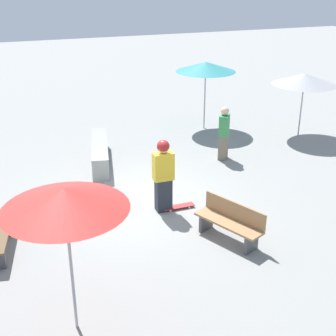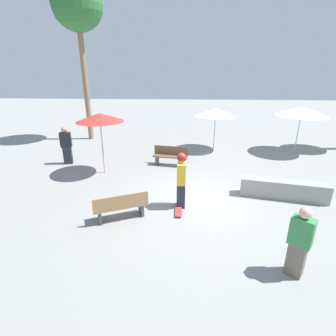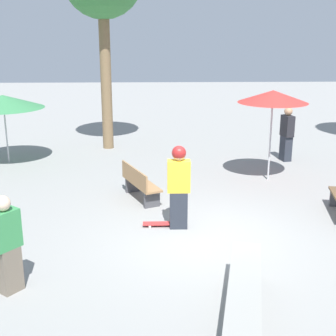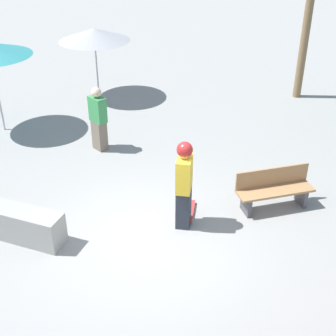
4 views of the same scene
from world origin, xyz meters
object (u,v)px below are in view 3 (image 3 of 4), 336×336
(shade_umbrella_green, at_px, (3,102))
(shade_umbrella_red, at_px, (273,97))
(bench_near, at_px, (140,183))
(bystander_far, at_px, (287,134))
(concrete_ledge, at_px, (244,305))
(bystander_watching, at_px, (7,245))
(skater_main, at_px, (179,184))
(skateboard, at_px, (161,224))

(shade_umbrella_green, height_order, shade_umbrella_red, shade_umbrella_red)
(bench_near, bearing_deg, bystander_far, 103.37)
(bench_near, distance_m, shade_umbrella_green, 5.84)
(concrete_ledge, height_order, bystander_watching, bystander_watching)
(bench_near, relative_size, shade_umbrella_green, 0.65)
(bench_near, bearing_deg, shade_umbrella_green, -153.58)
(skater_main, bearing_deg, concrete_ledge, 102.75)
(bench_near, xyz_separation_m, bystander_far, (-4.67, -3.55, 0.45))
(bystander_watching, bearing_deg, shade_umbrella_green, -125.21)
(shade_umbrella_red, xyz_separation_m, bystander_watching, (5.62, 5.79, -1.55))
(skater_main, relative_size, bystander_far, 1.03)
(skater_main, height_order, shade_umbrella_green, shade_umbrella_green)
(shade_umbrella_red, height_order, bystander_far, shade_umbrella_red)
(shade_umbrella_green, relative_size, bystander_far, 1.43)
(skateboard, distance_m, bystander_watching, 3.66)
(skateboard, relative_size, shade_umbrella_green, 0.32)
(concrete_ledge, distance_m, shade_umbrella_green, 10.83)
(concrete_ledge, bearing_deg, bystander_watching, -15.81)
(skater_main, xyz_separation_m, bystander_watching, (2.88, 2.49, -0.15))
(skater_main, height_order, bystander_watching, skater_main)
(bench_near, height_order, shade_umbrella_red, shade_umbrella_red)
(shade_umbrella_green, xyz_separation_m, bystander_watching, (-2.34, 7.86, -1.14))
(bench_near, xyz_separation_m, shade_umbrella_red, (-3.63, -1.53, 1.95))
(shade_umbrella_red, bearing_deg, concrete_ledge, 73.75)
(shade_umbrella_green, bearing_deg, bench_near, 140.28)
(skater_main, distance_m, bench_near, 2.05)
(concrete_ledge, distance_m, bench_near, 5.53)
(concrete_ledge, bearing_deg, skateboard, -72.56)
(bench_near, distance_m, bystander_watching, 4.72)
(skateboard, bearing_deg, shade_umbrella_green, -47.84)
(bench_near, distance_m, bystander_far, 5.88)
(shade_umbrella_red, xyz_separation_m, bystander_far, (-1.04, -2.01, -1.50))
(concrete_ledge, distance_m, shade_umbrella_red, 7.39)
(bench_near, bearing_deg, skater_main, 2.84)
(skateboard, distance_m, shade_umbrella_red, 5.05)
(concrete_ledge, height_order, shade_umbrella_green, shade_umbrella_green)
(skater_main, relative_size, bench_near, 1.11)
(skater_main, height_order, shade_umbrella_red, shade_umbrella_red)
(shade_umbrella_red, bearing_deg, skater_main, 50.26)
(skateboard, bearing_deg, shade_umbrella_red, -134.28)
(skateboard, xyz_separation_m, bench_near, (0.51, -1.69, 0.37))
(concrete_ledge, xyz_separation_m, bench_near, (1.64, -5.28, 0.11))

